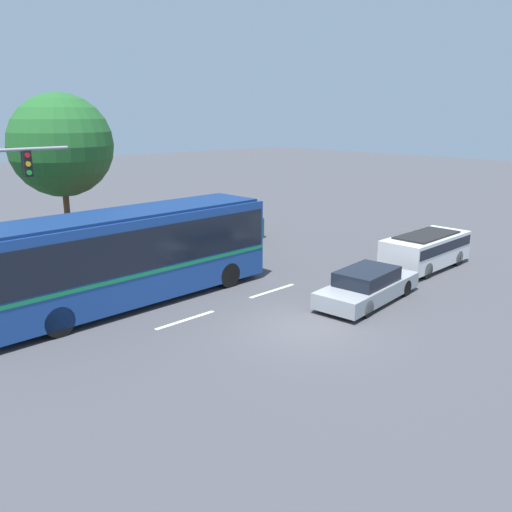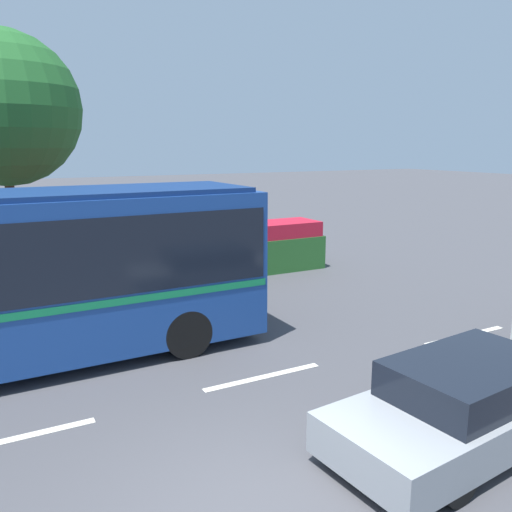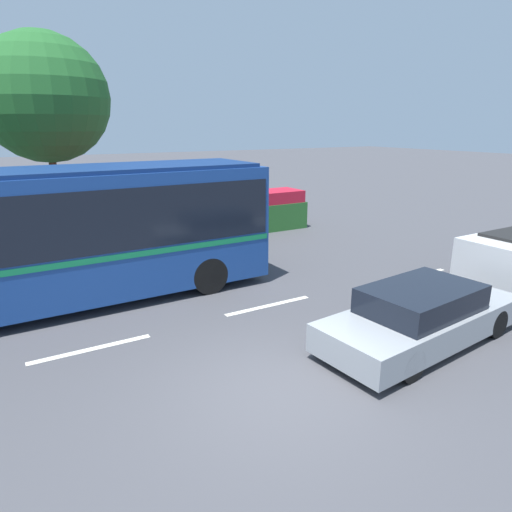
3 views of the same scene
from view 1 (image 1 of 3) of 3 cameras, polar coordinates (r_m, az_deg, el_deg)
ground_plane at (r=17.59m, az=5.19°, el=-7.61°), size 140.00×140.00×0.00m
city_bus at (r=19.72m, az=-13.54°, el=0.43°), size 11.30×2.74×3.39m
sedan_foreground at (r=20.09m, az=11.85°, el=-3.16°), size 4.99×2.22×1.26m
suv_left_lane at (r=25.03m, az=17.70°, el=0.80°), size 4.79×2.02×1.57m
flowering_hedge at (r=26.88m, az=-8.37°, el=2.08°), size 10.65×1.52×1.66m
street_tree_centre at (r=26.50m, az=-20.14°, el=11.04°), size 4.71×4.71×7.70m
lane_stripe_near at (r=24.59m, az=10.56°, el=-1.18°), size 2.40×0.16×0.01m
lane_stripe_mid at (r=20.98m, az=1.76°, el=-3.75°), size 2.40×0.16×0.01m
lane_stripe_far at (r=18.25m, az=-7.54°, el=-6.80°), size 2.40×0.16×0.01m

